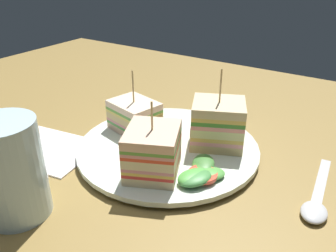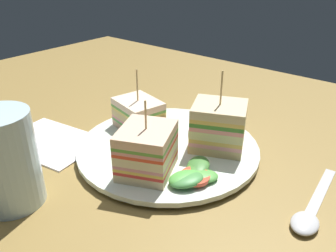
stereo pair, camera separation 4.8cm
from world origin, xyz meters
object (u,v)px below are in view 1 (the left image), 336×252
(sandwich_wedge_2, at_px, (135,116))
(spoon, at_px, (316,204))
(plate, at_px, (168,148))
(sandwich_wedge_0, at_px, (153,151))
(napkin, at_px, (45,148))
(drinking_glass, at_px, (12,176))
(sandwich_wedge_1, at_px, (217,123))

(sandwich_wedge_2, relative_size, spoon, 0.65)
(plate, bearing_deg, sandwich_wedge_0, 107.63)
(plate, distance_m, sandwich_wedge_2, 0.07)
(sandwich_wedge_0, relative_size, napkin, 0.66)
(spoon, bearing_deg, drinking_glass, -60.16)
(plate, relative_size, spoon, 1.76)
(sandwich_wedge_1, bearing_deg, sandwich_wedge_2, -11.20)
(sandwich_wedge_0, xyz_separation_m, sandwich_wedge_2, (0.09, -0.08, -0.01))
(sandwich_wedge_2, relative_size, drinking_glass, 0.85)
(sandwich_wedge_0, bearing_deg, drinking_glass, 121.58)
(napkin, height_order, drinking_glass, drinking_glass)
(sandwich_wedge_0, xyz_separation_m, spoon, (-0.18, -0.06, -0.04))
(napkin, xyz_separation_m, drinking_glass, (-0.09, 0.10, 0.05))
(sandwich_wedge_2, height_order, spoon, sandwich_wedge_2)
(spoon, bearing_deg, sandwich_wedge_1, -113.25)
(sandwich_wedge_2, xyz_separation_m, drinking_glass, (-0.00, 0.21, 0.01))
(sandwich_wedge_1, height_order, napkin, sandwich_wedge_1)
(sandwich_wedge_1, bearing_deg, napkin, 7.57)
(sandwich_wedge_1, height_order, sandwich_wedge_2, sandwich_wedge_1)
(sandwich_wedge_0, relative_size, drinking_glass, 0.86)
(sandwich_wedge_1, xyz_separation_m, napkin, (0.21, 0.13, -0.04))
(sandwich_wedge_0, height_order, sandwich_wedge_1, sandwich_wedge_1)
(plate, height_order, drinking_glass, drinking_glass)
(plate, bearing_deg, napkin, 30.49)
(sandwich_wedge_0, distance_m, drinking_glass, 0.16)
(sandwich_wedge_1, distance_m, spoon, 0.16)
(sandwich_wedge_1, bearing_deg, plate, 11.83)
(sandwich_wedge_1, xyz_separation_m, drinking_glass, (0.12, 0.24, 0.00))
(sandwich_wedge_1, xyz_separation_m, sandwich_wedge_2, (0.12, 0.03, -0.01))
(sandwich_wedge_2, xyz_separation_m, spoon, (-0.27, 0.02, -0.03))
(sandwich_wedge_1, distance_m, drinking_glass, 0.27)
(plate, distance_m, drinking_glass, 0.21)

